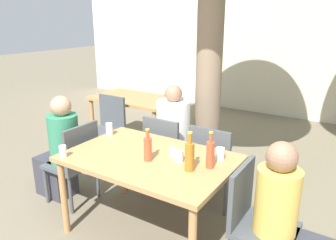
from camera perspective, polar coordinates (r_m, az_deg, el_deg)
name	(u,v)px	position (r m, az deg, el deg)	size (l,w,h in m)	color
ground_plane	(151,231)	(3.24, -3.01, -18.78)	(30.00, 30.00, 0.00)	#706651
cafe_building_wall	(286,45)	(6.80, 19.83, 12.19)	(10.00, 0.08, 2.80)	beige
dining_table_front	(150,165)	(2.89, -3.23, -7.79)	(1.44, 0.96, 0.77)	#B27F4C
dining_table_back	(135,104)	(4.96, -5.76, 2.85)	(1.29, 0.78, 0.77)	#B27F4C
patio_chair_0	(76,159)	(3.56, -15.80, -6.62)	(0.44, 0.44, 0.89)	#474C51
patio_chair_1	(254,217)	(2.61, 14.78, -16.01)	(0.44, 0.44, 0.89)	#474C51
patio_chair_2	(166,150)	(3.65, -0.32, -5.29)	(0.44, 0.44, 0.89)	#474C51
patio_chair_3	(213,162)	(3.40, 7.92, -7.28)	(0.44, 0.44, 0.89)	#474C51
patio_chair_4	(107,125)	(4.56, -10.51, -0.86)	(0.44, 0.44, 0.89)	#474C51
person_seated_0	(60,153)	(3.73, -18.30, -5.56)	(0.56, 0.31, 1.16)	#383842
person_seated_1	(288,228)	(2.57, 20.12, -17.27)	(0.55, 0.30, 1.13)	#383842
person_seated_2	(177,140)	(3.81, 1.53, -3.50)	(0.38, 0.59, 1.22)	#383842
soda_bottle_0	(148,148)	(2.74, -3.54, -4.95)	(0.07, 0.07, 0.28)	#DB4C2D
amber_bottle_1	(190,156)	(2.56, 3.78, -6.24)	(0.07, 0.07, 0.32)	#9E661E
soda_bottle_2	(210,154)	(2.62, 7.37, -5.88)	(0.06, 0.06, 0.31)	#DB4C2D
drinking_glass_0	(179,156)	(2.74, 1.91, -6.29)	(0.08, 0.08, 0.10)	silver
drinking_glass_1	(220,154)	(2.81, 9.03, -5.83)	(0.08, 0.08, 0.10)	white
drinking_glass_2	(63,151)	(2.96, -17.84, -5.22)	(0.06, 0.06, 0.10)	silver
drinking_glass_3	(173,152)	(2.84, 0.80, -5.60)	(0.06, 0.06, 0.08)	silver
drinking_glass_4	(109,129)	(3.38, -10.19, -1.58)	(0.07, 0.07, 0.13)	white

